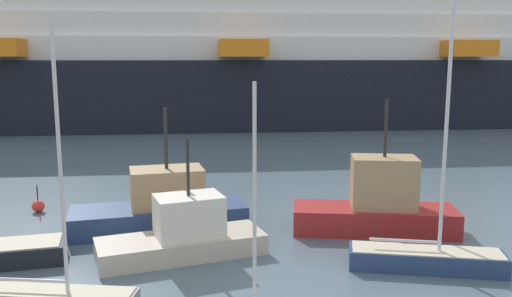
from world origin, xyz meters
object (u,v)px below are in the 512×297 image
(fishing_boat_2, at_px, (378,205))
(fishing_boat_3, at_px, (162,207))
(sailboat_0, at_px, (56,296))
(sailboat_1, at_px, (426,256))
(channel_buoy_2, at_px, (38,206))
(fishing_boat_0, at_px, (184,234))
(cruise_ship, at_px, (133,51))

(fishing_boat_2, distance_m, fishing_boat_3, 9.75)
(sailboat_0, bearing_deg, sailboat_1, 20.08)
(fishing_boat_3, relative_size, channel_buoy_2, 5.78)
(sailboat_0, xyz_separation_m, fishing_boat_3, (2.18, 8.01, 0.55))
(channel_buoy_2, bearing_deg, fishing_boat_0, -38.26)
(fishing_boat_0, height_order, fishing_boat_2, fishing_boat_2)
(channel_buoy_2, distance_m, cruise_ship, 38.17)
(fishing_boat_0, xyz_separation_m, fishing_boat_3, (-1.35, 3.46, 0.15))
(fishing_boat_2, height_order, cruise_ship, cruise_ship)
(sailboat_0, bearing_deg, fishing_boat_3, 82.17)
(fishing_boat_0, bearing_deg, cruise_ship, 83.63)
(fishing_boat_3, bearing_deg, sailboat_0, -118.32)
(fishing_boat_2, distance_m, cruise_ship, 45.41)
(fishing_boat_0, height_order, fishing_boat_3, fishing_boat_3)
(sailboat_0, distance_m, fishing_boat_3, 8.32)
(sailboat_1, bearing_deg, fishing_boat_2, 109.86)
(channel_buoy_2, xyz_separation_m, cruise_ship, (-2.01, 37.23, 8.20))
(sailboat_0, height_order, channel_buoy_2, sailboat_0)
(fishing_boat_3, xyz_separation_m, cruise_ship, (-8.66, 40.08, 7.51))
(sailboat_1, bearing_deg, sailboat_0, -156.51)
(sailboat_0, relative_size, channel_buoy_2, 6.09)
(sailboat_0, bearing_deg, cruise_ship, 105.09)
(fishing_boat_3, distance_m, cruise_ship, 41.68)
(sailboat_0, height_order, fishing_boat_0, sailboat_0)
(sailboat_0, xyz_separation_m, cruise_ship, (-6.48, 48.09, 8.07))
(fishing_boat_0, relative_size, cruise_ship, 0.05)
(sailboat_0, relative_size, cruise_ship, 0.06)
(cruise_ship, bearing_deg, sailboat_0, -86.37)
(channel_buoy_2, relative_size, cruise_ship, 0.01)
(fishing_boat_2, bearing_deg, cruise_ship, 121.35)
(cruise_ship, bearing_deg, fishing_boat_3, -81.85)
(sailboat_1, height_order, fishing_boat_3, sailboat_1)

